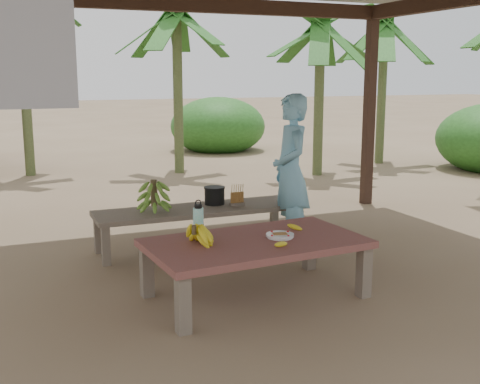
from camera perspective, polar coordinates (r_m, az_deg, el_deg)
name	(u,v)px	position (r m, az deg, el deg)	size (l,w,h in m)	color
ground	(256,274)	(5.76, 1.51, -7.80)	(80.00, 80.00, 0.00)	brown
work_table	(255,247)	(5.08, 1.47, -5.27)	(1.87, 1.12, 0.50)	brown
bench	(197,213)	(6.51, -4.06, -1.98)	(2.20, 0.61, 0.45)	brown
ripe_banana_bunch	(194,234)	(4.90, -4.37, -4.02)	(0.30, 0.26, 0.18)	yellow
plate	(280,236)	(5.13, 3.81, -4.14)	(0.24, 0.24, 0.04)	white
loose_banana_front	(281,244)	(4.86, 3.90, -4.97)	(0.04, 0.18, 0.04)	yellow
loose_banana_side	(295,227)	(5.40, 5.21, -3.34)	(0.04, 0.16, 0.04)	yellow
water_flask	(198,221)	(5.11, -3.97, -2.80)	(0.09, 0.09, 0.33)	#43D2CA
green_banana_stalk	(154,195)	(6.33, -8.16, -0.28)	(0.31, 0.31, 0.36)	#598C2D
cooking_pot	(215,196)	(6.65, -2.43, -0.37)	(0.22, 0.22, 0.19)	black
skewer_rack	(237,195)	(6.57, -0.28, -0.26)	(0.18, 0.08, 0.24)	#A57F47
woman	(291,172)	(6.50, 4.82, 1.93)	(0.61, 0.40, 1.67)	#7DC8EC
banana_plant_ne	(320,40)	(11.29, 7.63, 14.14)	(1.80, 1.80, 2.96)	#596638
banana_plant_n	(177,26)	(11.53, -6.03, 15.35)	(1.80, 1.80, 3.22)	#596638
banana_plant_far	(384,37)	(13.09, 13.53, 14.13)	(1.80, 1.80, 3.11)	#596638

